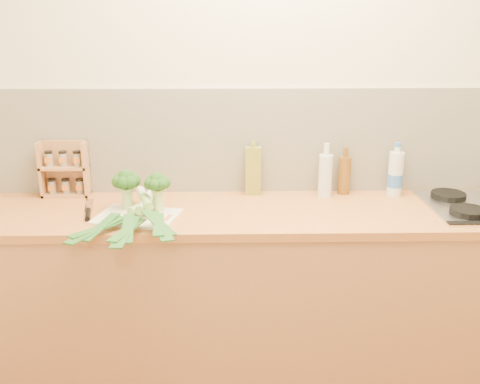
# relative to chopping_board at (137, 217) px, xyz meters

# --- Properties ---
(room_shell) EXTENTS (3.50, 3.50, 3.50)m
(room_shell) POSITION_rel_chopping_board_xyz_m (0.65, 0.39, 0.26)
(room_shell) COLOR beige
(room_shell) RESTS_ON ground
(counter) EXTENTS (3.20, 0.62, 0.90)m
(counter) POSITION_rel_chopping_board_xyz_m (0.65, 0.10, -0.46)
(counter) COLOR #A37043
(counter) RESTS_ON ground
(chopping_board) EXTENTS (0.41, 0.34, 0.01)m
(chopping_board) POSITION_rel_chopping_board_xyz_m (0.00, 0.00, 0.00)
(chopping_board) COLOR beige
(chopping_board) RESTS_ON counter
(broccoli_left) EXTENTS (0.13, 0.13, 0.19)m
(broccoli_left) POSITION_rel_chopping_board_xyz_m (-0.06, 0.10, 0.14)
(broccoli_left) COLOR #A5C472
(broccoli_left) RESTS_ON chopping_board
(broccoli_right) EXTENTS (0.12, 0.12, 0.19)m
(broccoli_right) POSITION_rel_chopping_board_xyz_m (0.09, 0.07, 0.13)
(broccoli_right) COLOR #A5C472
(broccoli_right) RESTS_ON chopping_board
(leek_front) EXTENTS (0.33, 0.60, 0.04)m
(leek_front) POSITION_rel_chopping_board_xyz_m (-0.03, -0.03, 0.03)
(leek_front) COLOR white
(leek_front) RESTS_ON chopping_board
(leek_mid) EXTENTS (0.11, 0.69, 0.04)m
(leek_mid) POSITION_rel_chopping_board_xyz_m (0.02, -0.05, 0.05)
(leek_mid) COLOR white
(leek_mid) RESTS_ON chopping_board
(leek_back) EXTENTS (0.25, 0.66, 0.04)m
(leek_back) POSITION_rel_chopping_board_xyz_m (0.06, -0.05, 0.06)
(leek_back) COLOR white
(leek_back) RESTS_ON chopping_board
(chefs_knife) EXTENTS (0.10, 0.33, 0.02)m
(chefs_knife) POSITION_rel_chopping_board_xyz_m (-0.24, 0.06, 0.00)
(chefs_knife) COLOR silver
(chefs_knife) RESTS_ON counter
(spice_rack) EXTENTS (0.24, 0.09, 0.28)m
(spice_rack) POSITION_rel_chopping_board_xyz_m (-0.42, 0.35, 0.12)
(spice_rack) COLOR tan
(spice_rack) RESTS_ON counter
(oil_tin) EXTENTS (0.08, 0.05, 0.28)m
(oil_tin) POSITION_rel_chopping_board_xyz_m (0.55, 0.34, 0.12)
(oil_tin) COLOR olive
(oil_tin) RESTS_ON counter
(glass_bottle) EXTENTS (0.07, 0.07, 0.28)m
(glass_bottle) POSITION_rel_chopping_board_xyz_m (0.91, 0.30, 0.11)
(glass_bottle) COLOR silver
(glass_bottle) RESTS_ON counter
(amber_bottle) EXTENTS (0.06, 0.06, 0.25)m
(amber_bottle) POSITION_rel_chopping_board_xyz_m (1.02, 0.34, 0.10)
(amber_bottle) COLOR brown
(amber_bottle) RESTS_ON counter
(water_bottle) EXTENTS (0.08, 0.08, 0.26)m
(water_bottle) POSITION_rel_chopping_board_xyz_m (1.27, 0.31, 0.10)
(water_bottle) COLOR silver
(water_bottle) RESTS_ON counter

